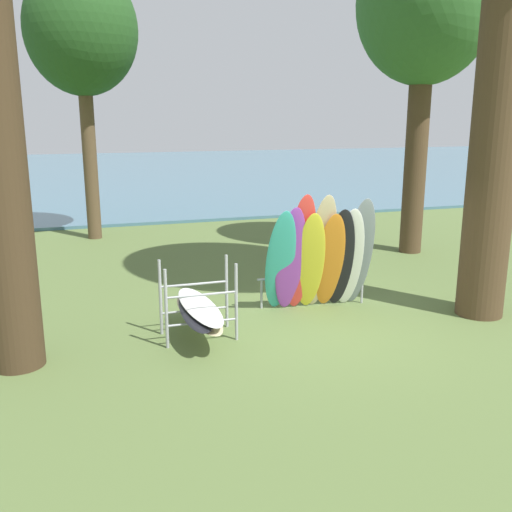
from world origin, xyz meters
TOP-DOWN VIEW (x-y plane):
  - ground_plane at (0.00, 0.00)m, footprint 80.00×80.00m
  - lake_water at (0.00, 28.09)m, footprint 80.00×36.00m
  - tree_mid_behind at (4.31, 4.30)m, footprint 3.29×3.29m
  - tree_far_left_back at (-3.48, 8.54)m, footprint 3.00×3.00m
  - leaning_board_pile at (0.15, 0.71)m, footprint 2.09×0.93m
  - board_storage_rack at (-2.21, 0.11)m, footprint 1.15×2.13m

SIDE VIEW (x-z plane):
  - ground_plane at x=0.00m, z-range 0.00..0.00m
  - lake_water at x=0.00m, z-range 0.00..0.10m
  - board_storage_rack at x=-2.21m, z-range -0.15..1.10m
  - leaning_board_pile at x=0.15m, z-range -0.10..2.10m
  - tree_far_left_back at x=-3.48m, z-range 1.91..9.34m
  - tree_mid_behind at x=4.31m, z-range 1.95..9.90m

